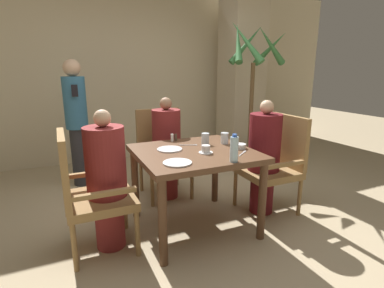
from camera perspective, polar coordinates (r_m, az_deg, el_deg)
The scene contains 23 objects.
ground_plane at distance 2.99m, azimuth 0.40°, elevation -15.37°, with size 16.00×16.00×0.00m, color tan.
wall_back at distance 5.08m, azimuth -12.17°, elevation 13.07°, with size 8.00×0.06×2.80m.
pillar_stone at distance 5.20m, azimuth 9.36°, elevation 12.67°, with size 0.59×0.59×2.70m.
dining_table at distance 2.73m, azimuth 0.42°, elevation -3.42°, with size 1.03×0.98×0.76m.
chair_left_side at distance 2.55m, azimuth -19.25°, elevation -8.27°, with size 0.54×0.54×1.01m.
diner_in_left_chair at distance 2.54m, azimuth -15.92°, elevation -6.49°, with size 0.32×0.32×1.17m.
chair_far_side at distance 3.57m, azimuth -5.64°, elevation -1.10°, with size 0.54×0.54×1.01m.
diner_in_far_chair at distance 3.41m, azimuth -4.85°, elevation -0.68°, with size 0.32×0.32×1.17m.
chair_right_side at distance 3.25m, azimuth 15.60°, elevation -3.16°, with size 0.54×0.54×1.01m.
diner_in_right_chair at distance 3.13m, azimuth 13.52°, elevation -2.33°, with size 0.32×0.32×1.18m.
standing_host at distance 4.01m, azimuth -21.11°, elevation 4.34°, with size 0.27×0.31×1.59m.
potted_palm at distance 4.44m, azimuth 11.23°, elevation 7.34°, with size 0.76×0.76×2.12m.
plate_main_left at distance 2.73m, azimuth -4.29°, elevation -1.00°, with size 0.23×0.23×0.01m.
plate_main_right at distance 2.34m, azimuth -2.81°, elevation -3.58°, with size 0.23×0.23×0.01m.
teacup_with_saucer at distance 2.62m, azimuth 2.64°, elevation -1.08°, with size 0.13×0.13×0.07m.
bowl_small at distance 2.80m, azimuth 9.13°, elevation -0.41°, with size 0.11×0.11×0.04m.
water_bottle at distance 2.37m, azimuth 8.03°, elevation -0.95°, with size 0.07×0.07×0.23m.
glass_tall_near at distance 2.95m, azimuth 6.24°, elevation 1.11°, with size 0.07×0.07×0.11m.
glass_tall_mid at distance 2.92m, azimuth 2.55°, elevation 1.02°, with size 0.07×0.07×0.11m.
salt_shaker at distance 3.04m, azimuth -3.81°, elevation 1.22°, with size 0.03×0.03×0.08m.
pepper_shaker at distance 3.05m, azimuth -3.12°, elevation 1.26°, with size 0.03×0.03×0.07m.
fork_beside_plate at distance 2.88m, azimuth -0.35°, elevation -0.18°, with size 0.17×0.08×0.00m.
knife_beside_plate at distance 2.65m, azimuth 9.65°, elevation -1.71°, with size 0.15×0.13×0.00m.
Camera 1 is at (-1.08, -2.36, 1.48)m, focal length 28.00 mm.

